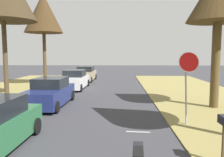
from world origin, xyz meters
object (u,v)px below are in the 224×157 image
(parked_sedan_navy, at_px, (50,93))
(parked_sedan_tan, at_px, (86,74))
(stop_sign_far, at_px, (188,72))
(parked_sedan_white, at_px, (74,80))
(street_tree_left_far, at_px, (43,14))

(parked_sedan_navy, bearing_deg, parked_sedan_tan, 89.33)
(parked_sedan_navy, bearing_deg, stop_sign_far, -27.37)
(stop_sign_far, distance_m, parked_sedan_white, 12.09)
(parked_sedan_navy, relative_size, parked_sedan_tan, 1.00)
(parked_sedan_navy, bearing_deg, street_tree_left_far, 109.74)
(parked_sedan_tan, bearing_deg, parked_sedan_white, -90.68)
(parked_sedan_navy, relative_size, parked_sedan_white, 1.00)
(stop_sign_far, xyz_separation_m, parked_sedan_navy, (-6.67, 3.45, -1.45))
(stop_sign_far, xyz_separation_m, parked_sedan_tan, (-6.53, 15.93, -1.45))
(parked_sedan_white, height_order, parked_sedan_tan, same)
(stop_sign_far, distance_m, parked_sedan_navy, 7.65)
(stop_sign_far, bearing_deg, parked_sedan_tan, 112.28)
(parked_sedan_navy, distance_m, parked_sedan_white, 6.57)
(stop_sign_far, bearing_deg, street_tree_left_far, 129.24)
(parked_sedan_white, bearing_deg, stop_sign_far, -56.66)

